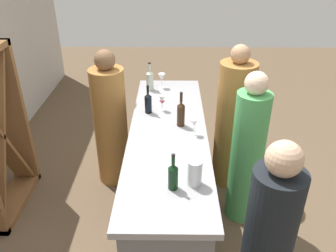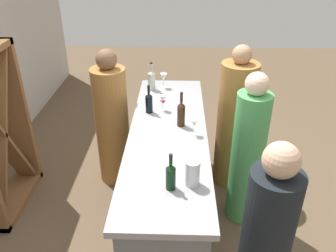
% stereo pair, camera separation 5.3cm
% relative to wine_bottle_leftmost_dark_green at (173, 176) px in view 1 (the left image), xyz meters
% --- Properties ---
extents(ground_plane, '(12.00, 12.00, 0.00)m').
position_rel_wine_bottle_leftmost_dark_green_xyz_m(ground_plane, '(0.78, 0.04, -1.10)').
color(ground_plane, brown).
extents(bar_counter, '(2.38, 0.68, 1.00)m').
position_rel_wine_bottle_leftmost_dark_green_xyz_m(bar_counter, '(0.78, 0.04, -0.60)').
color(bar_counter, slate).
rests_on(bar_counter, ground).
extents(wine_bottle_leftmost_dark_green, '(0.07, 0.07, 0.27)m').
position_rel_wine_bottle_leftmost_dark_green_xyz_m(wine_bottle_leftmost_dark_green, '(0.00, 0.00, 0.00)').
color(wine_bottle_leftmost_dark_green, black).
rests_on(wine_bottle_leftmost_dark_green, bar_counter).
extents(wine_bottle_second_left_amber_brown, '(0.07, 0.07, 0.32)m').
position_rel_wine_bottle_leftmost_dark_green_xyz_m(wine_bottle_second_left_amber_brown, '(0.88, -0.07, 0.02)').
color(wine_bottle_second_left_amber_brown, '#331E0F').
rests_on(wine_bottle_second_left_amber_brown, bar_counter).
extents(wine_bottle_center_near_black, '(0.07, 0.07, 0.28)m').
position_rel_wine_bottle_leftmost_dark_green_xyz_m(wine_bottle_center_near_black, '(1.14, 0.24, 0.00)').
color(wine_bottle_center_near_black, black).
rests_on(wine_bottle_center_near_black, bar_counter).
extents(wine_bottle_second_right_clear_pale, '(0.08, 0.08, 0.31)m').
position_rel_wine_bottle_leftmost_dark_green_xyz_m(wine_bottle_second_right_clear_pale, '(1.70, 0.25, 0.01)').
color(wine_bottle_second_right_clear_pale, '#B7C6B2').
rests_on(wine_bottle_second_right_clear_pale, bar_counter).
extents(wine_glass_near_left, '(0.07, 0.07, 0.14)m').
position_rel_wine_bottle_leftmost_dark_green_xyz_m(wine_glass_near_left, '(0.73, -0.18, -0.00)').
color(wine_glass_near_left, white).
rests_on(wine_glass_near_left, bar_counter).
extents(wine_glass_near_center, '(0.06, 0.06, 0.16)m').
position_rel_wine_bottle_leftmost_dark_green_xyz_m(wine_glass_near_center, '(1.19, 0.11, -0.00)').
color(wine_glass_near_center, white).
rests_on(wine_glass_near_center, bar_counter).
extents(wine_glass_near_right, '(0.08, 0.08, 0.16)m').
position_rel_wine_bottle_leftmost_dark_green_xyz_m(wine_glass_near_right, '(1.76, 0.12, 0.01)').
color(wine_glass_near_right, white).
rests_on(wine_glass_near_right, bar_counter).
extents(water_pitcher, '(0.10, 0.10, 0.19)m').
position_rel_wine_bottle_leftmost_dark_green_xyz_m(water_pitcher, '(0.05, -0.15, -0.01)').
color(water_pitcher, silver).
rests_on(water_pitcher, bar_counter).
extents(person_left_guest, '(0.49, 0.49, 1.59)m').
position_rel_wine_bottle_leftmost_dark_green_xyz_m(person_left_guest, '(1.40, -0.65, -0.37)').
color(person_left_guest, '#9E6B33').
rests_on(person_left_guest, ground).
extents(person_center_guest, '(0.43, 0.43, 1.50)m').
position_rel_wine_bottle_leftmost_dark_green_xyz_m(person_center_guest, '(-0.21, -0.63, -0.40)').
color(person_center_guest, black).
rests_on(person_center_guest, ground).
extents(person_right_guest, '(0.39, 0.39, 1.53)m').
position_rel_wine_bottle_leftmost_dark_green_xyz_m(person_right_guest, '(0.83, -0.69, -0.39)').
color(person_right_guest, '#4CA559').
rests_on(person_right_guest, ground).
extents(person_server_behind, '(0.37, 0.37, 1.54)m').
position_rel_wine_bottle_leftmost_dark_green_xyz_m(person_server_behind, '(1.42, 0.67, -0.40)').
color(person_server_behind, '#9E6B33').
rests_on(person_server_behind, ground).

